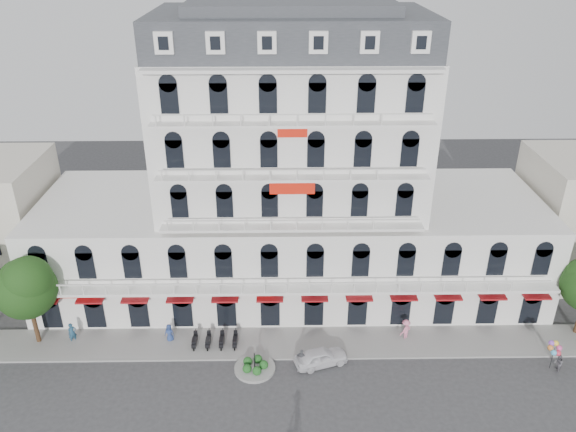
{
  "coord_description": "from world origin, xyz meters",
  "views": [
    {
      "loc": [
        -0.92,
        -27.56,
        30.37
      ],
      "look_at": [
        -0.35,
        10.0,
        11.35
      ],
      "focal_mm": 35.0,
      "sensor_mm": 36.0,
      "label": 1
    }
  ],
  "objects": [
    {
      "name": "pedestrian_left",
      "position": [
        -10.16,
        9.5,
        0.83
      ],
      "size": [
        0.92,
        0.72,
        1.66
      ],
      "primitive_type": "imported",
      "rotation": [
        0.0,
        0.0,
        -0.26
      ],
      "color": "navy",
      "rests_on": "ground"
    },
    {
      "name": "balloon_vendor",
      "position": [
        20.22,
        5.63,
        1.32
      ],
      "size": [
        1.33,
        1.24,
        2.45
      ],
      "color": "slate",
      "rests_on": "ground"
    },
    {
      "name": "sidewalk",
      "position": [
        0.0,
        9.0,
        0.08
      ],
      "size": [
        53.0,
        4.0,
        0.16
      ],
      "primitive_type": "cube",
      "color": "gray",
      "rests_on": "ground"
    },
    {
      "name": "pedestrian_mid",
      "position": [
        0.66,
        6.39,
        0.77
      ],
      "size": [
        0.98,
        0.74,
        1.55
      ],
      "primitive_type": "imported",
      "rotation": [
        0.0,
        0.0,
        2.68
      ],
      "color": "#5C5D63",
      "rests_on": "ground"
    },
    {
      "name": "pedestrian_right",
      "position": [
        9.4,
        9.5,
        0.95
      ],
      "size": [
        1.4,
        1.31,
        1.89
      ],
      "primitive_type": "imported",
      "rotation": [
        0.0,
        0.0,
        3.81
      ],
      "color": "pink",
      "rests_on": "ground"
    },
    {
      "name": "parked_scooter_row",
      "position": [
        -6.35,
        8.8,
        0.0
      ],
      "size": [
        4.4,
        1.8,
        1.1
      ],
      "primitive_type": null,
      "color": "black",
      "rests_on": "ground"
    },
    {
      "name": "tree_west_inner",
      "position": [
        -20.95,
        9.48,
        5.68
      ],
      "size": [
        4.76,
        4.76,
        8.25
      ],
      "color": "#382314",
      "rests_on": "ground"
    },
    {
      "name": "parked_car",
      "position": [
        2.18,
        6.54,
        0.72
      ],
      "size": [
        4.52,
        2.9,
        1.43
      ],
      "primitive_type": "imported",
      "rotation": [
        0.0,
        0.0,
        1.88
      ],
      "color": "white",
      "rests_on": "ground"
    },
    {
      "name": "traffic_island",
      "position": [
        -3.0,
        6.0,
        0.26
      ],
      "size": [
        3.2,
        3.2,
        1.6
      ],
      "color": "gray",
      "rests_on": "ground"
    },
    {
      "name": "pedestrian_far",
      "position": [
        -18.13,
        9.5,
        0.92
      ],
      "size": [
        0.8,
        0.76,
        1.85
      ],
      "primitive_type": "imported",
      "rotation": [
        0.0,
        0.0,
        0.67
      ],
      "color": "navy",
      "rests_on": "ground"
    },
    {
      "name": "main_building",
      "position": [
        0.0,
        18.0,
        9.96
      ],
      "size": [
        45.0,
        15.0,
        25.8
      ],
      "color": "silver",
      "rests_on": "ground"
    },
    {
      "name": "ground",
      "position": [
        0.0,
        0.0,
        0.0
      ],
      "size": [
        120.0,
        120.0,
        0.0
      ],
      "primitive_type": "plane",
      "color": "#38383A",
      "rests_on": "ground"
    }
  ]
}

